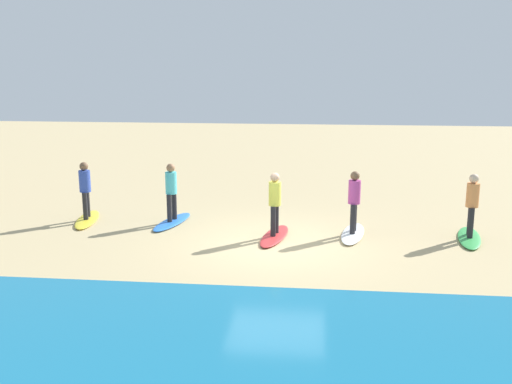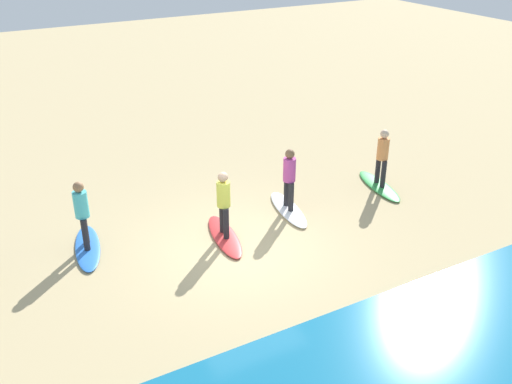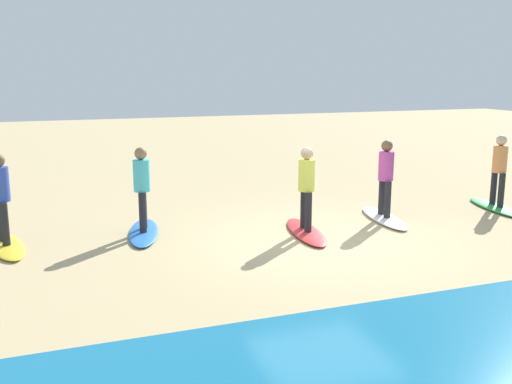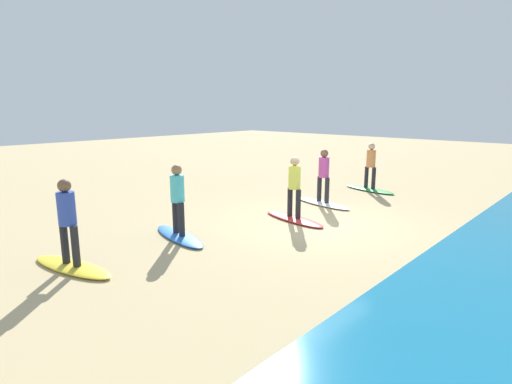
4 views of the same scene
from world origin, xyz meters
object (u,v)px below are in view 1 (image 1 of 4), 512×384
surfboard_green (469,238)px  surfboard_red (275,236)px  surfboard_yellow (87,219)px  surfer_blue (171,188)px  surfer_yellow (85,186)px  surfboard_white (353,234)px  surfer_green (472,201)px  surfboard_blue (172,222)px  surfer_red (275,199)px  surfer_white (354,197)px

surfboard_green → surfboard_red: same height
surfboard_red → surfboard_yellow: size_ratio=1.00×
surfer_blue → surfer_yellow: same height
surfboard_red → surfer_yellow: (5.53, -1.06, 0.99)m
surfboard_white → surfboard_yellow: 7.62m
surfer_green → surfer_blue: same height
surfer_green → surfboard_white: bearing=-1.1°
surfboard_green → surfer_green: size_ratio=1.28×
surfboard_green → surfboard_white: bearing=-80.1°
surfboard_yellow → surfer_yellow: surfer_yellow is taller
surfboard_white → surfer_yellow: (7.59, -0.64, 0.99)m
surfboard_green → surfboard_blue: 8.09m
surfer_red → surfboard_yellow: 5.72m
surfer_green → surfboard_red: 5.16m
surfer_white → surfer_blue: size_ratio=1.00×
surfer_yellow → surfer_blue: bearing=-179.7°
surfboard_white → surfer_yellow: surfer_yellow is taller
surfer_green → surfer_yellow: same height
surfer_white → surfer_blue: 5.11m
surfer_green → surfboard_blue: surfer_green is taller
surfer_green → surfer_white: same height
surfer_blue → surfer_yellow: size_ratio=1.00×
surfer_yellow → surfer_white: bearing=175.2°
surfer_white → surfboard_red: surfer_white is taller
surfboard_blue → surfer_red: bearing=82.2°
surfboard_yellow → surfer_yellow: size_ratio=1.28×
surfboard_white → surfboard_red: 2.10m
surfboard_blue → surfer_yellow: surfer_yellow is taller
surfer_red → surfboard_blue: 3.35m
surfer_yellow → surfboard_blue: bearing=-179.7°
surfboard_green → surfer_green: 0.99m
surfer_white → surfboard_blue: (5.07, -0.65, -0.99)m
surfboard_green → surfboard_blue: (8.06, -0.70, 0.00)m
surfboard_red → surfer_green: bearing=103.7°
surfboard_red → surfboard_blue: (3.01, -1.07, 0.00)m
surfboard_white → surfboard_blue: same height
surfboard_white → surfboard_red: same height
surfboard_blue → surfer_blue: bearing=11.8°
surfer_red → surfboard_red: bearing=0.0°
surfboard_white → surfer_red: 2.32m
surfboard_yellow → surfer_red: bearing=68.1°
surfboard_green → surfer_green: bearing=11.0°
surfboard_green → surfboard_white: (2.99, -0.06, 0.00)m
surfboard_blue → surfer_yellow: size_ratio=1.28×
surfboard_white → surfer_white: 0.99m
surfboard_blue → surfer_yellow: 2.71m
surfboard_green → surfboard_red: 5.06m
surfer_red → surfer_blue: size_ratio=1.00×
surfer_green → surfer_yellow: bearing=-3.7°
surfboard_white → surfboard_blue: bearing=-87.5°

